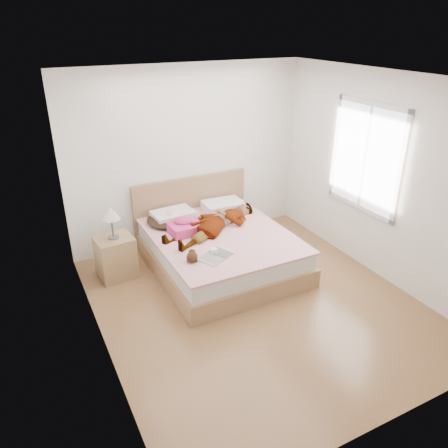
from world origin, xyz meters
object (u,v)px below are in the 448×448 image
coffee_mug (214,252)px  plush_toy (192,256)px  towel (185,227)px  bed (218,247)px  nightstand (116,254)px  woman (215,220)px  magazine (217,256)px  phone (170,213)px

coffee_mug → plush_toy: 0.29m
towel → coffee_mug: (0.07, -0.72, -0.04)m
coffee_mug → plush_toy: size_ratio=0.52×
bed → nightstand: 1.37m
woman → coffee_mug: woman is taller
plush_toy → coffee_mug: bearing=1.6°
woman → magazine: bearing=-46.9°
magazine → towel: bearing=96.3°
coffee_mug → towel: bearing=95.9°
woman → phone: 0.64m
towel → magazine: size_ratio=0.87×
phone → magazine: 1.18m
woman → coffee_mug: size_ratio=13.36×
bed → nightstand: bearing=165.8°
woman → magazine: (-0.34, -0.76, -0.10)m
magazine → nightstand: nightstand is taller
plush_toy → nightstand: nightstand is taller
phone → magazine: bearing=-104.8°
coffee_mug → plush_toy: bearing=-178.4°
coffee_mug → nightstand: (-1.00, 0.89, -0.23)m
woman → plush_toy: (-0.64, -0.71, -0.05)m
towel → magazine: 0.79m
woman → magazine: size_ratio=3.28×
plush_toy → towel: bearing=73.8°
bed → towel: 0.55m
towel → plush_toy: (-0.21, -0.73, -0.03)m
towel → nightstand: nightstand is taller
coffee_mug → phone: bearing=97.6°
phone → nightstand: (-0.85, -0.21, -0.34)m
woman → towel: (-0.43, 0.02, -0.02)m
woman → plush_toy: bearing=-64.8°
phone → coffee_mug: bearing=-105.1°
coffee_mug → nightstand: nightstand is taller
nightstand → bed: bearing=-14.2°
phone → bed: bearing=-71.2°
plush_toy → magazine: bearing=-9.5°
woman → towel: bearing=-115.9°
woman → nightstand: (-1.35, 0.19, -0.29)m
magazine → nightstand: 1.40m
phone → plush_toy: bearing=-119.9°
phone → plush_toy: (-0.14, -1.11, -0.10)m
bed → magazine: bed is taller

